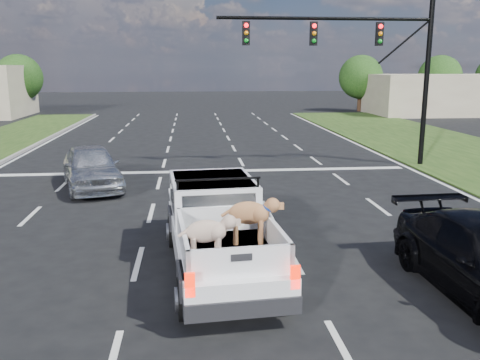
# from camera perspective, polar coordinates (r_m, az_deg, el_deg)

# --- Properties ---
(ground) EXTENTS (160.00, 160.00, 0.00)m
(ground) POSITION_cam_1_polar(r_m,az_deg,el_deg) (11.61, -2.65, -8.98)
(ground) COLOR black
(ground) RESTS_ON ground
(road_markings) EXTENTS (17.75, 60.00, 0.01)m
(road_markings) POSITION_cam_1_polar(r_m,az_deg,el_deg) (17.87, -3.74, -1.23)
(road_markings) COLOR silver
(road_markings) RESTS_ON ground
(traffic_signal) EXTENTS (9.11, 0.31, 7.00)m
(traffic_signal) POSITION_cam_1_polar(r_m,az_deg,el_deg) (22.64, 14.77, 13.35)
(traffic_signal) COLOR black
(traffic_signal) RESTS_ON ground
(building_right) EXTENTS (12.00, 7.00, 3.60)m
(building_right) POSITION_cam_1_polar(r_m,az_deg,el_deg) (50.19, 21.38, 8.93)
(building_right) COLOR #BBAD8F
(building_right) RESTS_ON ground
(tree_far_c) EXTENTS (4.20, 4.20, 5.40)m
(tree_far_c) POSITION_cam_1_polar(r_m,az_deg,el_deg) (51.20, -23.57, 10.48)
(tree_far_c) COLOR #332114
(tree_far_c) RESTS_ON ground
(tree_far_d) EXTENTS (4.20, 4.20, 5.40)m
(tree_far_d) POSITION_cam_1_polar(r_m,az_deg,el_deg) (51.52, 13.41, 11.17)
(tree_far_d) COLOR #332114
(tree_far_d) RESTS_ON ground
(tree_far_e) EXTENTS (4.20, 4.20, 5.40)m
(tree_far_e) POSITION_cam_1_polar(r_m,az_deg,el_deg) (54.61, 21.52, 10.71)
(tree_far_e) COLOR #332114
(tree_far_e) RESTS_ON ground
(pickup_truck) EXTENTS (2.38, 5.49, 2.00)m
(pickup_truck) POSITION_cam_1_polar(r_m,az_deg,el_deg) (10.84, -2.39, -5.34)
(pickup_truck) COLOR black
(pickup_truck) RESTS_ON ground
(silver_sedan) EXTENTS (3.03, 4.87, 1.55)m
(silver_sedan) POSITION_cam_1_polar(r_m,az_deg,el_deg) (18.89, -16.34, 1.42)
(silver_sedan) COLOR #BABCC1
(silver_sedan) RESTS_ON ground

